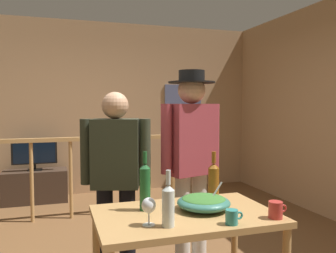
{
  "coord_description": "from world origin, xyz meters",
  "views": [
    {
      "loc": [
        -0.68,
        -3.01,
        1.44
      ],
      "look_at": [
        0.08,
        -0.6,
        1.28
      ],
      "focal_mm": 37.62,
      "sensor_mm": 36.0,
      "label": 1
    }
  ],
  "objects": [
    {
      "name": "back_wall",
      "position": [
        0.0,
        2.78,
        1.37
      ],
      "size": [
        5.22,
        0.1,
        2.75
      ],
      "primitive_type": "cube",
      "color": "tan",
      "rests_on": "ground_plane"
    },
    {
      "name": "side_wall_right",
      "position": [
        2.61,
        0.83,
        1.37
      ],
      "size": [
        0.1,
        4.17,
        2.75
      ],
      "primitive_type": "cube",
      "color": "tan",
      "rests_on": "ground_plane"
    },
    {
      "name": "framed_picture",
      "position": [
        1.41,
        2.72,
        1.51
      ],
      "size": [
        0.66,
        0.03,
        0.52
      ],
      "primitive_type": "cube",
      "color": "slate"
    },
    {
      "name": "stair_railing",
      "position": [
        -0.29,
        1.51,
        0.66
      ],
      "size": [
        3.3,
        0.1,
        1.07
      ],
      "color": "#B2844C",
      "rests_on": "ground_plane"
    },
    {
      "name": "tv_console",
      "position": [
        -0.99,
        2.43,
        0.23
      ],
      "size": [
        0.9,
        0.4,
        0.47
      ],
      "primitive_type": "cube",
      "color": "#38281E",
      "rests_on": "ground_plane"
    },
    {
      "name": "flat_screen_tv",
      "position": [
        -0.99,
        2.4,
        0.73
      ],
      "size": [
        0.62,
        0.12,
        0.44
      ],
      "color": "black",
      "rests_on": "tv_console"
    },
    {
      "name": "serving_table",
      "position": [
        0.08,
        -0.96,
        0.66
      ],
      "size": [
        1.13,
        0.72,
        0.75
      ],
      "color": "#B2844C",
      "rests_on": "ground_plane"
    },
    {
      "name": "salad_bowl",
      "position": [
        0.22,
        -0.94,
        0.8
      ],
      "size": [
        0.35,
        0.35,
        0.18
      ],
      "color": "#337060",
      "rests_on": "serving_table"
    },
    {
      "name": "wine_glass",
      "position": [
        -0.19,
        -1.12,
        0.86
      ],
      "size": [
        0.08,
        0.08,
        0.16
      ],
      "color": "silver",
      "rests_on": "serving_table"
    },
    {
      "name": "wine_bottle_amber",
      "position": [
        0.4,
        -0.71,
        0.89
      ],
      "size": [
        0.08,
        0.08,
        0.34
      ],
      "color": "brown",
      "rests_on": "serving_table"
    },
    {
      "name": "wine_bottle_green",
      "position": [
        -0.14,
        -0.83,
        0.91
      ],
      "size": [
        0.07,
        0.07,
        0.38
      ],
      "color": "#1E5628",
      "rests_on": "serving_table"
    },
    {
      "name": "wine_bottle_clear",
      "position": [
        -0.09,
        -1.16,
        0.88
      ],
      "size": [
        0.07,
        0.07,
        0.32
      ],
      "color": "silver",
      "rests_on": "serving_table"
    },
    {
      "name": "mug_teal",
      "position": [
        0.26,
        -1.24,
        0.79
      ],
      "size": [
        0.11,
        0.07,
        0.08
      ],
      "color": "teal",
      "rests_on": "serving_table"
    },
    {
      "name": "mug_red",
      "position": [
        0.57,
        -1.22,
        0.8
      ],
      "size": [
        0.12,
        0.08,
        0.1
      ],
      "color": "#B7332D",
      "rests_on": "serving_table"
    },
    {
      "name": "person_standing_left",
      "position": [
        -0.24,
        -0.24,
        0.89
      ],
      "size": [
        0.54,
        0.32,
        1.53
      ],
      "rotation": [
        0.0,
        0.0,
        2.85
      ],
      "color": "black",
      "rests_on": "ground_plane"
    },
    {
      "name": "person_standing_right",
      "position": [
        0.41,
        -0.24,
        1.04
      ],
      "size": [
        0.58,
        0.4,
        1.72
      ],
      "rotation": [
        0.0,
        0.0,
        3.44
      ],
      "color": "beige",
      "rests_on": "ground_plane"
    }
  ]
}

